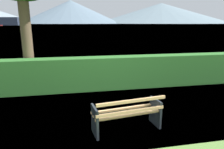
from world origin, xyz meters
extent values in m
plane|color=#567A38|center=(0.00, 0.00, 0.00)|extent=(1400.00, 1400.00, 0.00)
plane|color=#6B8EA3|center=(0.00, 309.12, 0.00)|extent=(620.00, 620.00, 0.00)
cube|color=tan|center=(0.03, -0.19, 0.45)|extent=(1.61, 0.28, 0.04)
cube|color=tan|center=(0.00, 0.00, 0.45)|extent=(1.61, 0.28, 0.04)
cube|color=tan|center=(-0.03, 0.19, 0.45)|extent=(1.61, 0.28, 0.04)
cube|color=tan|center=(0.04, -0.26, 0.57)|extent=(1.61, 0.26, 0.06)
cube|color=tan|center=(0.04, -0.31, 0.84)|extent=(1.61, 0.26, 0.06)
cube|color=#1E2328|center=(-0.76, -0.12, 0.34)|extent=(0.12, 0.51, 0.68)
cube|color=#1E2328|center=(0.76, 0.08, 0.34)|extent=(0.12, 0.51, 0.68)
cube|color=#2D6B28|center=(0.00, 3.19, 0.61)|extent=(11.12, 0.64, 1.23)
cylinder|color=brown|center=(-2.79, 3.74, 1.85)|extent=(0.38, 0.38, 3.70)
cone|color=slate|center=(0.00, 532.68, 27.90)|extent=(248.78, 248.78, 55.80)
cone|color=slate|center=(252.63, 566.33, 28.07)|extent=(372.84, 372.84, 56.13)
camera|label=1|loc=(-1.18, -4.28, 2.48)|focal=32.77mm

